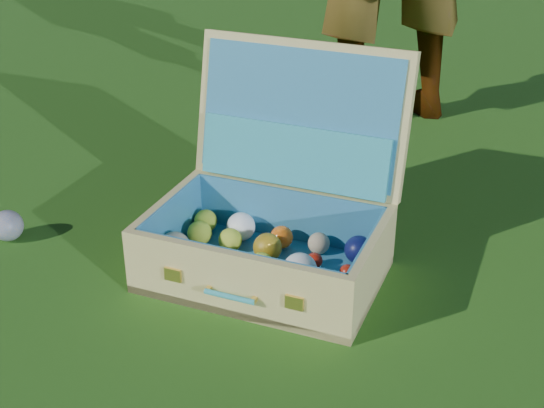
{
  "coord_description": "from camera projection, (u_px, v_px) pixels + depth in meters",
  "views": [
    {
      "loc": [
        0.51,
        -1.45,
        0.94
      ],
      "look_at": [
        0.13,
        0.03,
        0.15
      ],
      "focal_mm": 50.0,
      "sensor_mm": 36.0,
      "label": 1
    }
  ],
  "objects": [
    {
      "name": "suitcase",
      "position": [
        275.0,
        210.0,
        1.73
      ],
      "size": [
        0.57,
        0.52,
        0.49
      ],
      "rotation": [
        0.0,
        0.0,
        -0.14
      ],
      "color": "#DDC877",
      "rests_on": "ground"
    },
    {
      "name": "ground",
      "position": [
        214.0,
        261.0,
        1.79
      ],
      "size": [
        60.0,
        60.0,
        0.0
      ],
      "primitive_type": "plane",
      "color": "#215114",
      "rests_on": "ground"
    },
    {
      "name": "stray_ball",
      "position": [
        8.0,
        226.0,
        1.86
      ],
      "size": [
        0.08,
        0.08,
        0.08
      ],
      "primitive_type": "sphere",
      "color": "#3C5D9C",
      "rests_on": "ground"
    }
  ]
}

